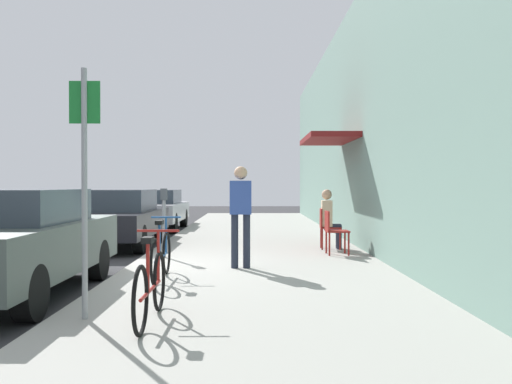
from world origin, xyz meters
TOP-DOWN VIEW (x-y plane):
  - ground_plane at (0.00, 0.00)m, footprint 60.00×60.00m
  - sidewalk_slab at (2.25, 2.00)m, footprint 4.50×32.00m
  - building_facade at (4.65, 2.01)m, footprint 1.40×32.00m
  - parked_car_0 at (-1.10, -1.90)m, footprint 1.80×4.40m
  - parked_car_1 at (-1.10, 4.19)m, footprint 1.80×4.40m
  - parked_car_2 at (-1.10, 9.40)m, footprint 1.80×4.40m
  - parking_meter at (0.45, 1.31)m, footprint 0.12×0.10m
  - street_sign at (0.40, -3.65)m, footprint 0.32×0.06m
  - bicycle_0 at (1.11, -3.81)m, footprint 0.46×1.71m
  - bicycle_1 at (0.81, -1.25)m, footprint 0.46×1.71m
  - cafe_chair_0 at (3.76, 1.70)m, footprint 0.45×0.45m
  - cafe_chair_1 at (3.76, 2.69)m, footprint 0.46×0.46m
  - seated_patron_1 at (3.82, 2.69)m, footprint 0.44×0.37m
  - pedestrian_standing at (1.95, -0.11)m, footprint 0.36×0.22m

SIDE VIEW (x-z plane):
  - ground_plane at x=0.00m, z-range 0.00..0.00m
  - sidewalk_slab at x=2.25m, z-range 0.00..0.12m
  - bicycle_0 at x=1.11m, z-range 0.03..0.93m
  - bicycle_1 at x=0.81m, z-range 0.03..0.93m
  - cafe_chair_0 at x=3.76m, z-range 0.19..1.06m
  - cafe_chair_1 at x=3.76m, z-range 0.19..1.06m
  - parked_car_2 at x=-1.10m, z-range 0.03..1.37m
  - parked_car_1 at x=-1.10m, z-range 0.02..1.41m
  - parked_car_0 at x=-1.10m, z-range 0.03..1.48m
  - seated_patron_1 at x=3.82m, z-range 0.17..1.46m
  - parking_meter at x=0.45m, z-range 0.23..1.55m
  - pedestrian_standing at x=1.95m, z-range 0.27..1.97m
  - street_sign at x=0.40m, z-range 0.34..2.94m
  - building_facade at x=4.65m, z-range 0.00..5.78m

